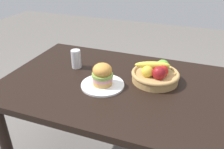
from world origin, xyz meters
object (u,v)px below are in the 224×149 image
at_px(soda_can, 76,59).
at_px(fruit_basket, 156,74).
at_px(plate, 103,85).
at_px(sandwich, 102,74).

relative_size(soda_can, fruit_basket, 0.43).
relative_size(plate, sandwich, 1.94).
distance_m(sandwich, fruit_basket, 0.33).
bearing_deg(sandwich, plate, 0.00).
xyz_separation_m(plate, sandwich, (-0.00, 0.00, 0.07)).
distance_m(plate, fruit_basket, 0.33).
bearing_deg(fruit_basket, plate, -149.61).
bearing_deg(soda_can, fruit_basket, -0.08).
bearing_deg(soda_can, sandwich, -32.36).
height_order(sandwich, fruit_basket, sandwich).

